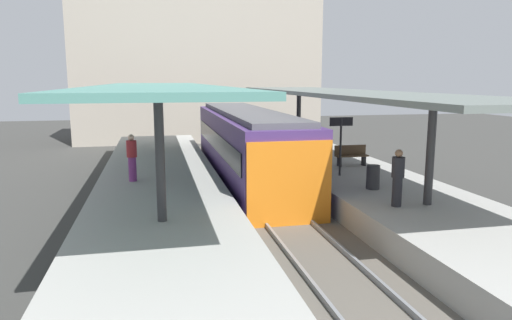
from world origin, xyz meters
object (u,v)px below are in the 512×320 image
Objects in this scene: commuter_train at (247,146)px; platform_sign at (341,133)px; platform_bench at (351,155)px; passenger_far_end at (398,177)px; passenger_mid_platform at (290,136)px; passenger_near_bench at (132,157)px; litter_bin at (373,177)px.

platform_sign is (2.90, -3.55, 0.90)m from commuter_train.
passenger_far_end is at bearing -102.11° from platform_bench.
passenger_mid_platform is at bearing 42.20° from commuter_train.
platform_sign is (-1.26, -1.87, 1.16)m from platform_bench.
passenger_near_bench is 1.02× the size of passenger_far_end.
passenger_near_bench is at bearing -172.26° from platform_bench.
platform_bench is 0.88× the size of passenger_mid_platform.
commuter_train is at bearing 109.34° from passenger_far_end.
passenger_mid_platform is 10.47m from passenger_far_end.
platform_sign is 1.31× the size of passenger_near_bench.
passenger_near_bench reaches higher than passenger_far_end.
platform_bench is 2.53m from platform_sign.
commuter_train is 16.84× the size of litter_bin.
platform_bench is 6.48m from passenger_far_end.
commuter_train is 8.49m from passenger_far_end.
passenger_near_bench is (-4.74, -2.89, 0.15)m from commuter_train.
platform_bench reaches higher than litter_bin.
commuter_train reaches higher than platform_bench.
platform_sign is 6.06m from passenger_mid_platform.
litter_bin is 0.50× the size of passenger_mid_platform.
litter_bin is 2.23m from passenger_far_end.
passenger_far_end reaches higher than passenger_mid_platform.
litter_bin is at bearing -20.62° from passenger_near_bench.
litter_bin is (3.13, -5.85, -0.33)m from commuter_train.
passenger_far_end is at bearing -91.18° from platform_sign.
platform_bench is at bearing 77.89° from passenger_far_end.
platform_bench is 9.00m from passenger_near_bench.
passenger_near_bench is (-7.64, 0.66, -0.75)m from platform_sign.
litter_bin is 8.33m from passenger_mid_platform.
commuter_train reaches higher than litter_bin.
litter_bin is (-1.04, -4.17, -0.06)m from platform_bench.
platform_bench is 1.75× the size of litter_bin.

